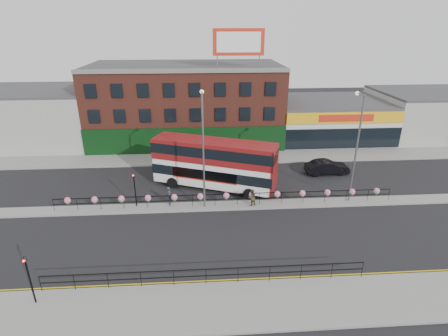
{
  "coord_description": "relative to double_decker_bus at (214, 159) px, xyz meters",
  "views": [
    {
      "loc": [
        -2.05,
        -27.55,
        15.27
      ],
      "look_at": [
        0.0,
        3.0,
        2.5
      ],
      "focal_mm": 28.0,
      "sensor_mm": 36.0,
      "label": 1
    }
  ],
  "objects": [
    {
      "name": "lamp_column_east",
      "position": [
        12.21,
        -3.58,
        2.89
      ],
      "size": [
        0.35,
        1.7,
        9.71
      ],
      "color": "slate",
      "rests_on": "median"
    },
    {
      "name": "traffic_light_south",
      "position": [
        -11.13,
        -15.0,
        -0.54
      ],
      "size": [
        0.15,
        0.28,
        3.65
      ],
      "color": "black",
      "rests_on": "south_pavement"
    },
    {
      "name": "billboard",
      "position": [
        3.37,
        10.99,
        10.17
      ],
      "size": [
        6.0,
        0.29,
        4.4
      ],
      "color": "red",
      "rests_on": "brick_building"
    },
    {
      "name": "lamp_column_west",
      "position": [
        -1.06,
        -3.85,
        3.1
      ],
      "size": [
        0.36,
        1.76,
        10.05
      ],
      "color": "slate",
      "rests_on": "median"
    },
    {
      "name": "brick_building",
      "position": [
        -3.13,
        15.96,
        2.12
      ],
      "size": [
        25.0,
        12.21,
        10.3
      ],
      "color": "brown",
      "rests_on": "ground"
    },
    {
      "name": "pedestrian_a",
      "position": [
        -4.19,
        -3.44,
        -2.02
      ],
      "size": [
        0.7,
        0.54,
        1.67
      ],
      "primitive_type": "imported",
      "rotation": [
        0.0,
        0.0,
        1.46
      ],
      "color": "#2C2E38",
      "rests_on": "median"
    },
    {
      "name": "yellow_line_outer",
      "position": [
        0.87,
        -13.87,
        -3.0
      ],
      "size": [
        60.0,
        0.1,
        0.01
      ],
      "primitive_type": "cube",
      "color": "gold",
      "rests_on": "ground"
    },
    {
      "name": "double_decker_bus",
      "position": [
        0.0,
        0.0,
        0.0
      ],
      "size": [
        12.28,
        7.16,
        4.9
      ],
      "color": "white",
      "rests_on": "ground"
    },
    {
      "name": "pedestrian_b",
      "position": [
        3.14,
        -4.18,
        -2.09
      ],
      "size": [
        1.14,
        1.09,
        1.54
      ],
      "primitive_type": "imported",
      "rotation": [
        0.0,
        0.0,
        3.51
      ],
      "color": "#47392B",
      "rests_on": "median"
    },
    {
      "name": "median",
      "position": [
        0.87,
        -3.99,
        -2.94
      ],
      "size": [
        60.0,
        1.6,
        0.15
      ],
      "primitive_type": "cube",
      "color": "gray",
      "rests_on": "ground"
    },
    {
      "name": "car",
      "position": [
        12.34,
        2.62,
        -2.23
      ],
      "size": [
        2.1,
        4.87,
        1.55
      ],
      "primitive_type": "imported",
      "rotation": [
        0.0,
        0.0,
        1.62
      ],
      "color": "black",
      "rests_on": "ground"
    },
    {
      "name": "supermarket",
      "position": [
        16.87,
        15.91,
        -0.36
      ],
      "size": [
        15.0,
        12.25,
        5.3
      ],
      "color": "silver",
      "rests_on": "ground"
    },
    {
      "name": "ground",
      "position": [
        0.87,
        -3.99,
        -3.01
      ],
      "size": [
        120.0,
        120.0,
        0.0
      ],
      "primitive_type": "plane",
      "color": "black",
      "rests_on": "ground"
    },
    {
      "name": "south_railing",
      "position": [
        -1.13,
        -14.09,
        -2.05
      ],
      "size": [
        20.04,
        0.05,
        1.12
      ],
      "color": "black",
      "rests_on": "south_pavement"
    },
    {
      "name": "south_pavement",
      "position": [
        0.87,
        -15.99,
        -2.94
      ],
      "size": [
        60.0,
        4.0,
        0.15
      ],
      "primitive_type": "cube",
      "color": "gray",
      "rests_on": "ground"
    },
    {
      "name": "median_railing",
      "position": [
        0.87,
        -3.99,
        -1.96
      ],
      "size": [
        30.04,
        0.56,
        1.23
      ],
      "color": "black",
      "rests_on": "median"
    },
    {
      "name": "yellow_line_inner",
      "position": [
        0.87,
        -13.69,
        -3.0
      ],
      "size": [
        60.0,
        0.1,
        0.01
      ],
      "primitive_type": "cube",
      "color": "gold",
      "rests_on": "ground"
    },
    {
      "name": "warehouse_east",
      "position": [
        31.62,
        16.01,
        0.14
      ],
      "size": [
        14.5,
        12.0,
        6.3
      ],
      "color": "#9B9A97",
      "rests_on": "ground"
    },
    {
      "name": "north_pavement",
      "position": [
        0.87,
        8.01,
        -2.94
      ],
      "size": [
        60.0,
        4.0,
        0.15
      ],
      "primitive_type": "cube",
      "color": "gray",
      "rests_on": "ground"
    },
    {
      "name": "warehouse_west",
      "position": [
        -23.38,
        16.01,
        0.64
      ],
      "size": [
        15.5,
        12.0,
        7.3
      ],
      "color": "#9B9A97",
      "rests_on": "ground"
    },
    {
      "name": "traffic_light_median",
      "position": [
        -7.13,
        -3.6,
        -0.54
      ],
      "size": [
        0.15,
        0.28,
        3.65
      ],
      "color": "black",
      "rests_on": "median"
    }
  ]
}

